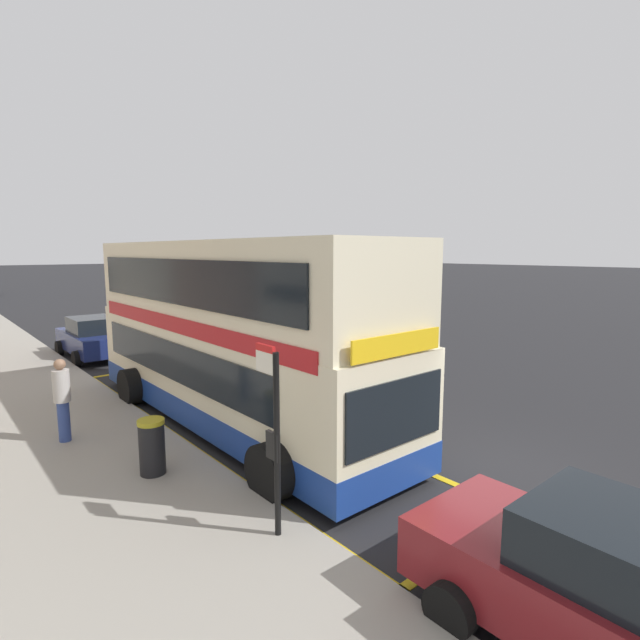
# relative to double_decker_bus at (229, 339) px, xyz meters

# --- Properties ---
(ground_plane) EXTENTS (260.00, 260.00, 0.00)m
(ground_plane) POSITION_rel_double_decker_bus_xyz_m (2.46, 26.22, -2.06)
(ground_plane) COLOR black
(double_decker_bus) EXTENTS (3.29, 10.64, 4.40)m
(double_decker_bus) POSITION_rel_double_decker_bus_xyz_m (0.00, 0.00, 0.00)
(double_decker_bus) COLOR beige
(double_decker_bus) RESTS_ON ground
(bus_bay_markings) EXTENTS (3.03, 13.48, 0.01)m
(bus_bay_markings) POSITION_rel_double_decker_bus_xyz_m (-0.03, -0.03, -2.06)
(bus_bay_markings) COLOR gold
(bus_bay_markings) RESTS_ON ground
(bus_stop_sign) EXTENTS (0.09, 0.51, 2.74)m
(bus_stop_sign) POSITION_rel_double_decker_bus_xyz_m (-2.05, -4.82, -0.32)
(bus_stop_sign) COLOR black
(bus_stop_sign) RESTS_ON pavement_near
(parked_car_navy_across) EXTENTS (2.09, 4.20, 1.62)m
(parked_car_navy_across) POSITION_rel_double_decker_bus_xyz_m (-0.50, 9.83, -1.26)
(parked_car_navy_across) COLOR navy
(parked_car_navy_across) RESTS_ON ground
(parked_car_maroon_far) EXTENTS (2.09, 4.20, 1.62)m
(parked_car_maroon_far) POSITION_rel_double_decker_bus_xyz_m (-0.67, -8.82, -1.26)
(parked_car_maroon_far) COLOR maroon
(parked_car_maroon_far) RESTS_ON ground
(pedestrian_waiting_near_sign) EXTENTS (0.34, 0.34, 1.80)m
(pedestrian_waiting_near_sign) POSITION_rel_double_decker_bus_xyz_m (-3.53, 0.88, -0.94)
(pedestrian_waiting_near_sign) COLOR #33478C
(pedestrian_waiting_near_sign) RESTS_ON pavement_near
(litter_bin) EXTENTS (0.48, 0.48, 1.02)m
(litter_bin) POSITION_rel_double_decker_bus_xyz_m (-2.68, -1.84, -1.41)
(litter_bin) COLOR black
(litter_bin) RESTS_ON pavement_near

